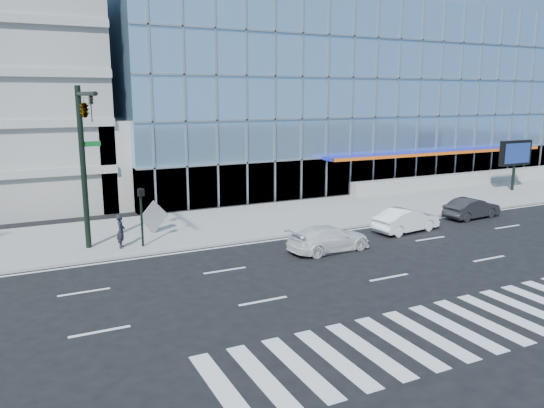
{
  "coord_description": "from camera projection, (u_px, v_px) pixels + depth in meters",
  "views": [
    {
      "loc": [
        -14.13,
        -21.18,
        7.71
      ],
      "look_at": [
        -2.16,
        3.0,
        2.13
      ],
      "focal_mm": 35.0,
      "sensor_mm": 36.0,
      "label": 1
    }
  ],
  "objects": [
    {
      "name": "ped_signal_post",
      "position": [
        141.0,
        208.0,
        26.5
      ],
      "size": [
        0.3,
        0.33,
        3.0
      ],
      "color": "black",
      "rests_on": "sidewalk"
    },
    {
      "name": "dark_sedan",
      "position": [
        472.0,
        208.0,
        33.58
      ],
      "size": [
        4.07,
        1.72,
        1.31
      ],
      "primitive_type": "imported",
      "rotation": [
        0.0,
        0.0,
        1.66
      ],
      "color": "black",
      "rests_on": "ground"
    },
    {
      "name": "theatre_building",
      "position": [
        314.0,
        97.0,
        53.67
      ],
      "size": [
        42.0,
        26.0,
        15.0
      ],
      "primitive_type": "cube",
      "color": "#76A1C5",
      "rests_on": "ground"
    },
    {
      "name": "tilted_panel",
      "position": [
        154.0,
        217.0,
        29.37
      ],
      "size": [
        1.78,
        0.57,
        1.84
      ],
      "primitive_type": "cube",
      "rotation": [
        0.0,
        0.81,
        0.28
      ],
      "color": "gray",
      "rests_on": "sidewalk"
    },
    {
      "name": "white_sedan",
      "position": [
        406.0,
        220.0,
        30.25
      ],
      "size": [
        4.3,
        1.95,
        1.37
      ],
      "primitive_type": "imported",
      "rotation": [
        0.0,
        0.0,
        1.69
      ],
      "color": "white",
      "rests_on": "ground"
    },
    {
      "name": "sidewalk",
      "position": [
        268.0,
        219.0,
        33.3
      ],
      "size": [
        120.0,
        8.0,
        0.15
      ],
      "primitive_type": "cube",
      "color": "gray",
      "rests_on": "ground"
    },
    {
      "name": "pedestrian",
      "position": [
        121.0,
        231.0,
        26.54
      ],
      "size": [
        0.59,
        0.72,
        1.71
      ],
      "primitive_type": "imported",
      "rotation": [
        0.0,
        0.0,
        1.24
      ],
      "color": "black",
      "rests_on": "sidewalk"
    },
    {
      "name": "marquee_sign",
      "position": [
        515.0,
        154.0,
        42.24
      ],
      "size": [
        3.2,
        0.43,
        4.0
      ],
      "color": "black",
      "rests_on": "sidewalk"
    },
    {
      "name": "white_suv",
      "position": [
        329.0,
        239.0,
        26.53
      ],
      "size": [
        4.55,
        2.1,
        1.29
      ],
      "primitive_type": "imported",
      "rotation": [
        0.0,
        0.0,
        1.64
      ],
      "color": "white",
      "rests_on": "ground"
    },
    {
      "name": "traffic_signal",
      "position": [
        84.0,
        129.0,
        24.28
      ],
      "size": [
        1.14,
        5.74,
        8.0
      ],
      "color": "black",
      "rests_on": "sidewalk"
    },
    {
      "name": "ground",
      "position": [
        338.0,
        253.0,
        26.29
      ],
      "size": [
        160.0,
        160.0,
        0.0
      ],
      "primitive_type": "plane",
      "color": "black",
      "rests_on": "ground"
    },
    {
      "name": "ramp_block",
      "position": [
        135.0,
        160.0,
        38.88
      ],
      "size": [
        6.0,
        8.0,
        6.0
      ],
      "primitive_type": "cube",
      "color": "gray",
      "rests_on": "ground"
    },
    {
      "name": "retaining_wall",
      "position": [
        494.0,
        176.0,
        46.76
      ],
      "size": [
        30.0,
        0.8,
        1.0
      ],
      "primitive_type": "cube",
      "color": "gray",
      "rests_on": "sidewalk"
    }
  ]
}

